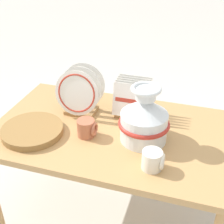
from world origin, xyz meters
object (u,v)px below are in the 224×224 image
ceramic_vase (144,118)px  mug_terracotta_glaze (87,128)px  dish_rack_square_plates (132,101)px  wicker_charger_stack (32,131)px  dish_rack_round_plates (80,94)px  mug_cream_glaze (153,160)px

ceramic_vase → mug_terracotta_glaze: ceramic_vase is taller
dish_rack_square_plates → wicker_charger_stack: bearing=-143.0°
ceramic_vase → dish_rack_square_plates: (-0.12, 0.21, -0.04)m
dish_rack_round_plates → mug_terracotta_glaze: (0.12, -0.20, -0.07)m
dish_rack_square_plates → mug_cream_glaze: (0.20, -0.42, -0.04)m
dish_rack_round_plates → mug_terracotta_glaze: dish_rack_round_plates is taller
dish_rack_round_plates → wicker_charger_stack: 0.33m
dish_rack_square_plates → mug_terracotta_glaze: dish_rack_square_plates is taller
mug_terracotta_glaze → mug_cream_glaze: same height
dish_rack_square_plates → mug_terracotta_glaze: size_ratio=2.11×
dish_rack_round_plates → ceramic_vase: bearing=-19.9°
dish_rack_round_plates → dish_rack_square_plates: bearing=13.7°
ceramic_vase → mug_terracotta_glaze: bearing=-168.9°
ceramic_vase → mug_cream_glaze: bearing=-66.6°
dish_rack_square_plates → mug_cream_glaze: size_ratio=2.11×
dish_rack_round_plates → mug_cream_glaze: bearing=-35.5°
dish_rack_round_plates → wicker_charger_stack: dish_rack_round_plates is taller
ceramic_vase → wicker_charger_stack: ceramic_vase is taller
wicker_charger_stack → mug_cream_glaze: 0.66m
dish_rack_round_plates → dish_rack_square_plates: 0.30m
ceramic_vase → dish_rack_square_plates: ceramic_vase is taller
ceramic_vase → wicker_charger_stack: bearing=-167.6°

